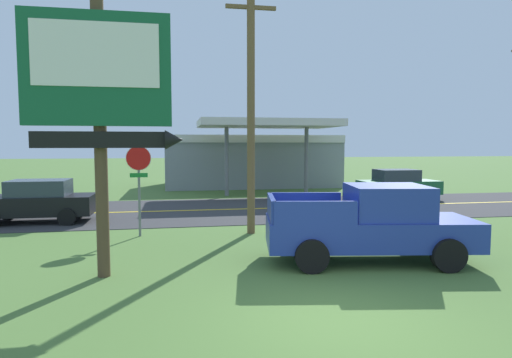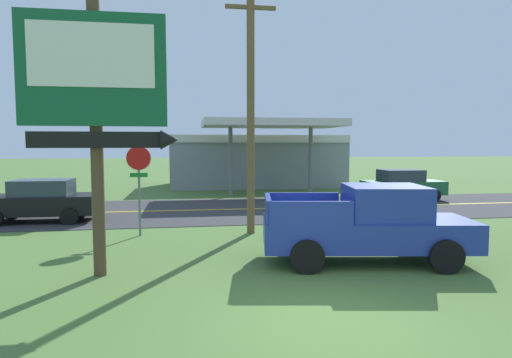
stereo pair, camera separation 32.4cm
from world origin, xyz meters
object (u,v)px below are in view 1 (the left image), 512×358
object	(u,v)px
motel_sign	(101,93)
utility_pole	(251,94)
pickup_blue_parked_on_lawn	(372,224)
car_black_far_lane	(37,201)
car_green_mid_lane	(398,184)
gas_station	(251,159)
stop_sign	(139,174)

from	to	relation	value
motel_sign	utility_pole	xyz separation A→B (m)	(4.05, 4.35, 0.54)
pickup_blue_parked_on_lawn	car_black_far_lane	distance (m)	12.60
utility_pole	car_green_mid_lane	bearing A→B (deg)	38.51
gas_station	car_green_mid_lane	xyz separation A→B (m)	(6.46, -9.21, -1.11)
utility_pole	car_black_far_lane	bearing A→B (deg)	156.22
stop_sign	car_green_mid_lane	bearing A→B (deg)	29.26
gas_station	car_black_far_lane	xyz separation A→B (m)	(-10.54, -13.21, -1.11)
gas_station	car_black_far_lane	bearing A→B (deg)	-128.58
gas_station	pickup_blue_parked_on_lawn	size ratio (longest dim) A/B	2.20
pickup_blue_parked_on_lawn	motel_sign	bearing A→B (deg)	-177.74
stop_sign	car_black_far_lane	xyz separation A→B (m)	(-4.05, 3.25, -1.20)
pickup_blue_parked_on_lawn	car_black_far_lane	bearing A→B (deg)	143.53
motel_sign	gas_station	xyz separation A→B (m)	(6.88, 20.95, -2.17)
motel_sign	pickup_blue_parked_on_lawn	size ratio (longest dim) A/B	1.13
pickup_blue_parked_on_lawn	car_black_far_lane	world-z (taller)	pickup_blue_parked_on_lawn
stop_sign	gas_station	world-z (taller)	gas_station
utility_pole	pickup_blue_parked_on_lawn	bearing A→B (deg)	-59.32
utility_pole	car_black_far_lane	distance (m)	9.25
utility_pole	stop_sign	bearing A→B (deg)	177.77
utility_pole	pickup_blue_parked_on_lawn	size ratio (longest dim) A/B	1.60
pickup_blue_parked_on_lawn	car_green_mid_lane	bearing A→B (deg)	59.14
motel_sign	gas_station	bearing A→B (deg)	71.82
car_green_mid_lane	car_black_far_lane	size ratio (longest dim) A/B	1.00
stop_sign	pickup_blue_parked_on_lawn	world-z (taller)	stop_sign
stop_sign	utility_pole	bearing A→B (deg)	-2.23
stop_sign	pickup_blue_parked_on_lawn	size ratio (longest dim) A/B	0.54
motel_sign	stop_sign	world-z (taller)	motel_sign
gas_station	car_green_mid_lane	size ratio (longest dim) A/B	2.86
utility_pole	pickup_blue_parked_on_lawn	world-z (taller)	utility_pole
car_black_far_lane	gas_station	bearing A→B (deg)	51.42
gas_station	stop_sign	bearing A→B (deg)	-111.50
pickup_blue_parked_on_lawn	car_green_mid_lane	distance (m)	13.38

